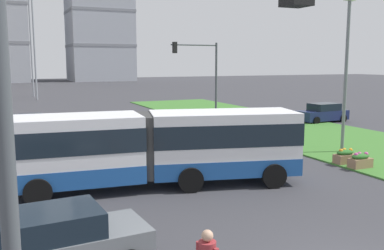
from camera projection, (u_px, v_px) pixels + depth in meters
name	position (u px, v px, depth m)	size (l,w,h in m)	color
articulated_bus	(156.00, 147.00, 17.27)	(11.99, 4.57, 3.00)	white
car_grey_wagon	(55.00, 244.00, 10.20)	(4.51, 2.26, 1.58)	slate
car_black_sedan	(27.00, 127.00, 28.51)	(4.54, 2.33, 1.58)	black
car_navy_sedan	(323.00, 113.00, 36.22)	(4.49, 2.21, 1.58)	#19234C
flower_planter_2	(360.00, 160.00, 20.27)	(1.10, 0.56, 0.74)	#937051
flower_planter_3	(345.00, 156.00, 21.16)	(1.10, 0.56, 0.74)	#937051
flower_planter_4	(286.00, 140.00, 25.52)	(1.10, 0.56, 0.74)	#937051
flower_planter_5	(286.00, 140.00, 25.52)	(1.10, 0.56, 0.74)	#937051
traffic_light_near_left	(122.00, 133.00, 4.09)	(3.40, 0.28, 6.44)	#474C51
traffic_light_far_right	(202.00, 71.00, 31.83)	(3.74, 0.28, 6.46)	#474C51
streetlight_median	(346.00, 69.00, 23.31)	(0.70, 0.28, 8.47)	slate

